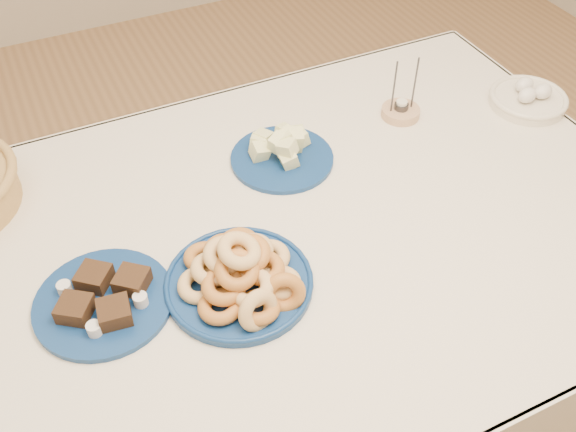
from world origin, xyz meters
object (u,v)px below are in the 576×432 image
object	(u,v)px
dining_table	(278,267)
candle_holder	(401,111)
brownie_plate	(104,300)
donut_platter	(240,276)
melon_plate	(283,150)
egg_bowl	(528,98)

from	to	relation	value
dining_table	candle_holder	world-z (taller)	candle_holder
dining_table	brownie_plate	size ratio (longest dim) A/B	4.89
donut_platter	candle_holder	xyz separation A→B (m)	(0.59, 0.35, -0.02)
melon_plate	candle_holder	world-z (taller)	candle_holder
egg_bowl	brownie_plate	bearing A→B (deg)	-171.63
dining_table	melon_plate	world-z (taller)	melon_plate
donut_platter	egg_bowl	bearing A→B (deg)	15.01
melon_plate	egg_bowl	distance (m)	0.68
melon_plate	candle_holder	size ratio (longest dim) A/B	1.92
dining_table	donut_platter	bearing A→B (deg)	-141.42
brownie_plate	melon_plate	bearing A→B (deg)	26.98
dining_table	egg_bowl	xyz separation A→B (m)	(0.79, 0.15, 0.13)
donut_platter	melon_plate	distance (m)	0.40
brownie_plate	candle_holder	distance (m)	0.88
candle_holder	melon_plate	bearing A→B (deg)	-176.09
candle_holder	donut_platter	bearing A→B (deg)	-149.36
dining_table	melon_plate	xyz separation A→B (m)	(0.12, 0.22, 0.13)
dining_table	egg_bowl	size ratio (longest dim) A/B	7.45
donut_platter	egg_bowl	size ratio (longest dim) A/B	1.42
brownie_plate	candle_holder	bearing A→B (deg)	18.10
donut_platter	candle_holder	size ratio (longest dim) A/B	1.98
melon_plate	brownie_plate	size ratio (longest dim) A/B	0.90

